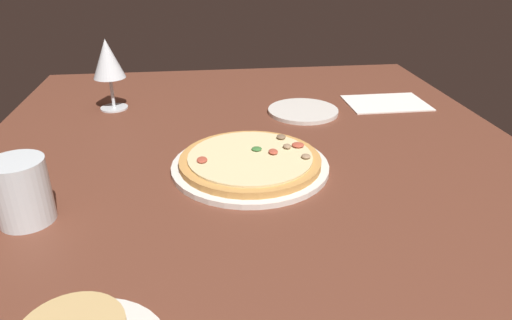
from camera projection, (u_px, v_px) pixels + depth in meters
dining_table at (262, 192)px, 80.18cm from camera, size 150.00×110.00×4.00cm
pizza_main at (250, 163)px, 83.44cm from camera, size 28.42×28.42×3.37cm
wine_glass_far at (108, 61)px, 107.93cm from camera, size 7.52×7.52×16.87cm
water_glass at (23, 195)px, 66.97cm from camera, size 7.99×7.99×9.82cm
side_plate at (303, 111)px, 110.22cm from camera, size 16.70×16.70×0.90cm
paper_menu at (386, 103)px, 116.41cm from camera, size 14.08×19.84×0.30cm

